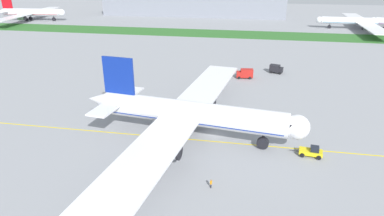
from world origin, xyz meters
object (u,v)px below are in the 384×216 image
(pushback_tug, at_px, (311,151))
(ground_crew_wingwalker_port, at_px, (161,141))
(service_truck_baggage_loader, at_px, (245,73))
(parked_airliner_far_centre, at_px, (361,21))
(ground_crew_wingwalker_starboard, at_px, (194,115))
(service_truck_fuel_bowser, at_px, (276,69))
(airliner_foreground, at_px, (189,114))
(parked_airliner_far_left, at_px, (31,13))
(ground_crew_marshaller_front, at_px, (211,183))

(pushback_tug, xyz_separation_m, ground_crew_wingwalker_port, (-30.77, -1.20, -0.01))
(service_truck_baggage_loader, bearing_deg, parked_airliner_far_centre, 59.26)
(ground_crew_wingwalker_starboard, xyz_separation_m, service_truck_fuel_bowser, (21.89, 43.77, 0.54))
(airliner_foreground, distance_m, parked_airliner_far_centre, 172.14)
(airliner_foreground, distance_m, service_truck_fuel_bowser, 57.64)
(parked_airliner_far_left, xyz_separation_m, parked_airliner_far_centre, (216.46, 3.65, -0.80))
(ground_crew_wingwalker_starboard, bearing_deg, ground_crew_marshaller_front, -73.99)
(ground_crew_marshaller_front, bearing_deg, parked_airliner_far_left, 131.29)
(pushback_tug, distance_m, parked_airliner_far_left, 227.05)
(ground_crew_wingwalker_starboard, distance_m, service_truck_baggage_loader, 37.48)
(pushback_tug, bearing_deg, ground_crew_wingwalker_starboard, 153.55)
(ground_crew_marshaller_front, bearing_deg, ground_crew_wingwalker_port, 133.66)
(ground_crew_wingwalker_starboard, xyz_separation_m, parked_airliner_far_left, (-140.21, 141.34, 4.46))
(pushback_tug, relative_size, ground_crew_marshaller_front, 3.78)
(airliner_foreground, xyz_separation_m, service_truck_fuel_bowser, (21.34, 53.38, -4.15))
(ground_crew_marshaller_front, xyz_separation_m, parked_airliner_far_left, (-148.01, 168.52, 4.49))
(pushback_tug, height_order, parked_airliner_far_centre, parked_airliner_far_centre)
(ground_crew_wingwalker_starboard, distance_m, parked_airliner_far_left, 199.13)
(parked_airliner_far_left, distance_m, parked_airliner_far_centre, 216.49)
(airliner_foreground, xyz_separation_m, ground_crew_wingwalker_starboard, (-0.55, 9.61, -4.68))
(parked_airliner_far_left, bearing_deg, ground_crew_wingwalker_starboard, -45.23)
(ground_crew_wingwalker_port, bearing_deg, parked_airliner_far_left, 131.09)
(parked_airliner_far_centre, bearing_deg, ground_crew_wingwalker_port, -116.91)
(pushback_tug, height_order, service_truck_baggage_loader, service_truck_baggage_loader)
(ground_crew_wingwalker_starboard, bearing_deg, parked_airliner_far_left, 134.77)
(airliner_foreground, relative_size, parked_airliner_far_left, 1.02)
(airliner_foreground, distance_m, ground_crew_marshaller_front, 19.58)
(ground_crew_wingwalker_port, relative_size, parked_airliner_far_centre, 0.02)
(ground_crew_marshaller_front, height_order, ground_crew_wingwalker_starboard, ground_crew_wingwalker_starboard)
(ground_crew_wingwalker_starboard, bearing_deg, pushback_tug, -26.45)
(pushback_tug, distance_m, ground_crew_wingwalker_starboard, 29.28)
(pushback_tug, height_order, service_truck_fuel_bowser, service_truck_fuel_bowser)
(ground_crew_marshaller_front, distance_m, parked_airliner_far_centre, 185.31)
(parked_airliner_far_left, bearing_deg, service_truck_fuel_bowser, -31.04)
(airliner_foreground, distance_m, service_truck_baggage_loader, 46.78)
(ground_crew_marshaller_front, relative_size, service_truck_fuel_bowser, 0.34)
(service_truck_fuel_bowser, bearing_deg, pushback_tug, -85.65)
(airliner_foreground, xyz_separation_m, service_truck_baggage_loader, (10.73, 45.35, -4.04))
(service_truck_fuel_bowser, height_order, parked_airliner_far_centre, parked_airliner_far_centre)
(pushback_tug, relative_size, parked_airliner_far_centre, 0.08)
(pushback_tug, distance_m, service_truck_fuel_bowser, 56.98)
(service_truck_baggage_loader, relative_size, parked_airliner_far_left, 0.07)
(ground_crew_marshaller_front, bearing_deg, pushback_tug, 37.51)
(pushback_tug, bearing_deg, parked_airliner_far_centre, 72.43)
(airliner_foreground, relative_size, service_truck_baggage_loader, 13.86)
(service_truck_fuel_bowser, bearing_deg, ground_crew_wingwalker_port, -114.51)
(airliner_foreground, bearing_deg, pushback_tug, -7.61)
(parked_airliner_far_left, bearing_deg, service_truck_baggage_loader, -34.88)
(ground_crew_wingwalker_port, relative_size, service_truck_fuel_bowser, 0.32)
(pushback_tug, distance_m, ground_crew_marshaller_front, 23.22)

